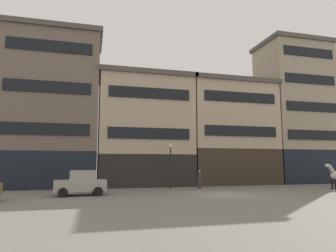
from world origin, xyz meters
TOP-DOWN VIEW (x-y plane):
  - ground_plane at (0.00, 0.00)m, footprint 120.00×120.00m
  - building_far_left at (-14.05, 10.30)m, footprint 9.56×6.33m
  - building_center_left at (-4.51, 10.30)m, footprint 10.21×6.33m
  - building_center_right at (5.45, 10.30)m, footprint 10.41×6.33m
  - building_far_right at (14.57, 10.29)m, footprint 8.52×6.33m
  - sedan_dark at (-10.72, 2.04)m, footprint 3.85×2.17m
  - pedestrian_officer at (-0.28, 5.02)m, footprint 0.43×0.43m
  - streetlamp_curbside at (-2.81, 5.86)m, footprint 0.32×0.32m

SIDE VIEW (x-z plane):
  - ground_plane at x=0.00m, z-range 0.00..0.00m
  - sedan_dark at x=-10.72m, z-range 0.00..1.83m
  - pedestrian_officer at x=-0.28m, z-range 0.08..1.88m
  - streetlamp_curbside at x=-2.81m, z-range 0.61..4.73m
  - building_center_right at x=5.45m, z-range 0.04..11.84m
  - building_center_left at x=-4.51m, z-range 0.04..11.86m
  - building_far_left at x=-14.05m, z-range 0.04..15.73m
  - building_far_right at x=14.57m, z-range 0.04..17.58m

